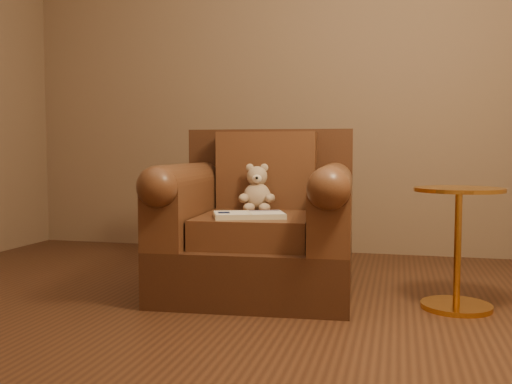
# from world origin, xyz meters

# --- Properties ---
(floor) EXTENTS (4.00, 4.00, 0.00)m
(floor) POSITION_xyz_m (0.00, 0.00, 0.00)
(floor) COLOR #4D2B1A
(floor) RESTS_ON ground
(armchair) EXTENTS (1.07, 1.02, 0.90)m
(armchair) POSITION_xyz_m (0.21, 0.70, 0.35)
(armchair) COLOR #442616
(armchair) RESTS_ON floor
(teddy_bear) EXTENTS (0.20, 0.23, 0.27)m
(teddy_bear) POSITION_xyz_m (0.17, 0.78, 0.53)
(teddy_bear) COLOR tan
(teddy_bear) RESTS_ON armchair
(guidebook) EXTENTS (0.41, 0.33, 0.03)m
(guidebook) POSITION_xyz_m (0.21, 0.45, 0.44)
(guidebook) COLOR beige
(guidebook) RESTS_ON armchair
(side_table) EXTENTS (0.42, 0.42, 0.59)m
(side_table) POSITION_xyz_m (1.23, 0.55, 0.32)
(side_table) COLOR gold
(side_table) RESTS_ON floor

